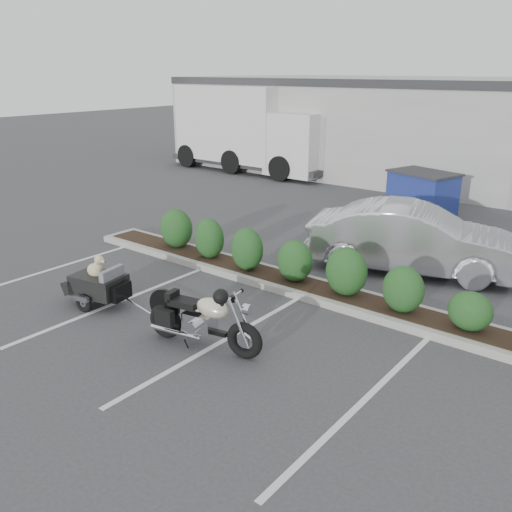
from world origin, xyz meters
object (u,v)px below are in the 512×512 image
Objects in this scene: dumpster at (422,192)px; delivery_truck at (254,131)px; sedan at (413,239)px; motorcycle at (202,320)px; pet_trailer at (98,284)px.

dumpster is 9.41m from delivery_truck.
sedan is 5.58m from dumpster.
motorcycle is at bearing 150.02° from sedan.
pet_trailer is 6.85m from sedan.
motorcycle is 10.80m from dumpster.
dumpster is 0.29× the size of delivery_truck.
dumpster is (-0.67, 10.78, 0.17)m from motorcycle.
motorcycle is 2.79m from pet_trailer.
sedan is at bearing -52.75° from dumpster.
pet_trailer is 0.38× the size of sedan.
motorcycle is 0.93× the size of dumpster.
dumpster is at bearing 2.63° from sedan.
dumpster is (2.11, 10.77, 0.23)m from pet_trailer.
delivery_truck reaches higher than sedan.
dumpster is at bearing 82.96° from motorcycle.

